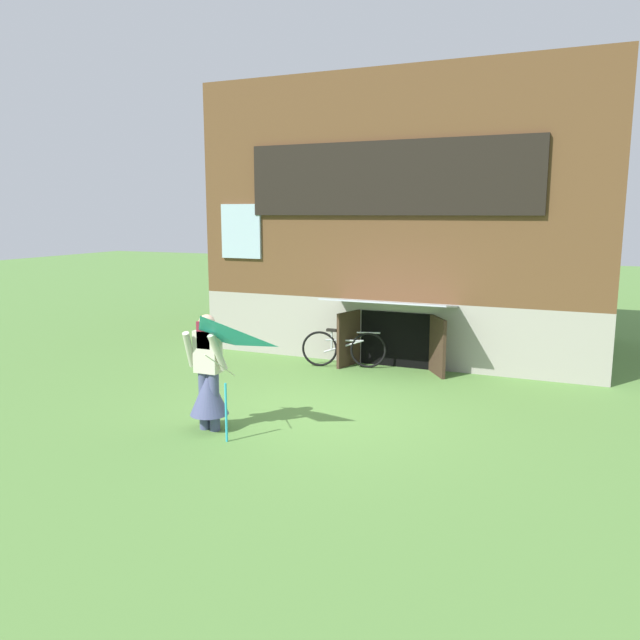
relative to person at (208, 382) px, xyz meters
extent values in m
plane|color=#56843D|center=(1.11, 1.40, -0.66)|extent=(60.00, 60.00, 0.00)
cube|color=#9E998E|center=(1.11, 6.76, -0.04)|extent=(7.91, 4.72, 1.25)
cube|color=brown|center=(1.11, 6.76, 2.71)|extent=(7.91, 4.72, 4.24)
cube|color=black|center=(1.11, 4.36, 2.86)|extent=(5.51, 0.08, 1.34)
cube|color=#9EB7C6|center=(1.11, 4.38, 2.86)|extent=(5.35, 0.04, 1.22)
cube|color=#9EB7C6|center=(-2.01, 4.37, 1.86)|extent=(0.90, 0.06, 1.10)
cube|color=black|center=(1.33, 4.38, -0.14)|extent=(1.40, 0.03, 1.05)
cube|color=#3D2B1E|center=(0.48, 4.10, -0.14)|extent=(0.26, 0.69, 1.05)
cube|color=#3D2B1E|center=(2.18, 4.10, -0.14)|extent=(0.43, 0.62, 1.05)
cube|color=#999EA8|center=(1.33, 3.85, 0.63)|extent=(2.30, 1.09, 0.18)
cylinder|color=#474C75|center=(-0.08, 0.00, -0.27)|extent=(0.14, 0.14, 0.80)
cylinder|color=#474C75|center=(0.08, 0.00, -0.27)|extent=(0.14, 0.14, 0.80)
cone|color=#474C75|center=(0.00, 0.00, -0.15)|extent=(0.52, 0.52, 0.60)
cube|color=beige|center=(0.00, 0.00, 0.42)|extent=(0.34, 0.20, 0.57)
cylinder|color=beige|center=(-0.22, -0.10, 0.45)|extent=(0.17, 0.32, 0.53)
cylinder|color=beige|center=(0.22, -0.10, 0.45)|extent=(0.17, 0.32, 0.53)
cube|color=maroon|center=(0.00, -0.06, 0.65)|extent=(0.20, 0.08, 0.36)
sphere|color=#D8AD8E|center=(0.00, 0.00, 0.81)|extent=(0.22, 0.22, 0.22)
pyramid|color=#2DB2CC|center=(0.31, -0.60, 0.59)|extent=(1.01, 0.85, 0.51)
cylinder|color=beige|center=(0.35, -0.25, 0.32)|extent=(0.01, 0.68, 0.43)
cylinder|color=#2DB2CC|center=(0.45, -0.30, -0.28)|extent=(0.03, 0.03, 0.77)
torus|color=black|center=(0.87, 4.07, -0.32)|extent=(0.67, 0.22, 0.68)
torus|color=black|center=(-0.02, 3.83, -0.32)|extent=(0.67, 0.22, 0.68)
cylinder|color=#ADAFB5|center=(0.43, 3.95, -0.15)|extent=(0.68, 0.22, 0.04)
cylinder|color=#ADAFB5|center=(0.43, 3.95, -0.26)|extent=(0.74, 0.24, 0.28)
cylinder|color=#ADAFB5|center=(0.20, 3.89, -0.15)|extent=(0.04, 0.04, 0.38)
cube|color=black|center=(0.20, 3.89, 0.04)|extent=(0.20, 0.08, 0.05)
cylinder|color=#ADAFB5|center=(0.87, 4.07, 0.01)|extent=(0.43, 0.14, 0.03)
camera|label=1|loc=(4.53, -6.79, 2.23)|focal=34.82mm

